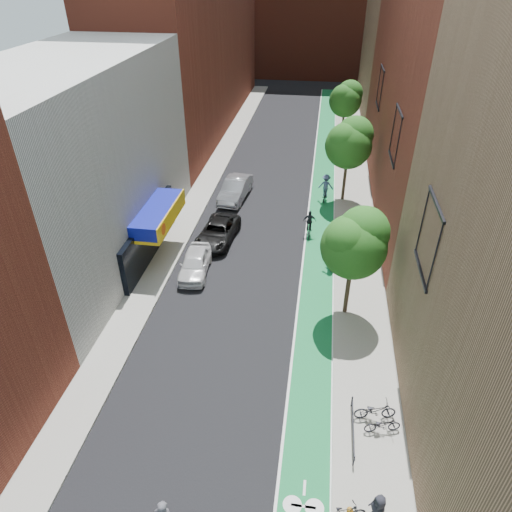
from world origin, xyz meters
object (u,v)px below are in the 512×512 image
at_px(cyclist_lane_mid, 309,227).
at_px(pedestrian, 378,511).
at_px(parked_car_silver, 235,189).
at_px(cyclist_lane_far, 326,189).
at_px(parked_car_black, 218,232).
at_px(cyclist_lane_near, 330,254).
at_px(parked_car_white, 195,263).

distance_m(cyclist_lane_mid, pedestrian, 19.65).
bearing_deg(parked_car_silver, cyclist_lane_far, 11.91).
bearing_deg(parked_car_black, cyclist_lane_near, -10.20).
relative_size(parked_car_white, cyclist_lane_mid, 2.17).
bearing_deg(cyclist_lane_near, parked_car_white, -0.40).
xyz_separation_m(parked_car_silver, cyclist_lane_far, (7.19, 0.78, 0.19)).
distance_m(parked_car_black, cyclist_lane_mid, 6.41).
relative_size(parked_car_black, parked_car_silver, 0.98).
relative_size(cyclist_lane_mid, pedestrian, 1.22).
bearing_deg(parked_car_white, pedestrian, -58.47).
bearing_deg(cyclist_lane_near, cyclist_lane_mid, -81.00).
bearing_deg(parked_car_white, parked_car_silver, 82.45).
relative_size(parked_car_white, cyclist_lane_near, 1.93).
bearing_deg(cyclist_lane_near, parked_car_black, -28.27).
bearing_deg(parked_car_silver, parked_car_white, -87.30).
bearing_deg(cyclist_lane_mid, cyclist_lane_far, -100.32).
bearing_deg(pedestrian, cyclist_lane_near, 162.56).
xyz_separation_m(parked_car_white, pedestrian, (10.04, -13.81, 0.23)).
distance_m(cyclist_lane_mid, cyclist_lane_far, 5.85).
bearing_deg(pedestrian, cyclist_lane_far, 161.27).
xyz_separation_m(parked_car_white, cyclist_lane_far, (7.76, 11.32, 0.31)).
height_order(cyclist_lane_near, pedestrian, cyclist_lane_near).
xyz_separation_m(parked_car_white, cyclist_lane_mid, (6.76, 5.56, -0.00)).
xyz_separation_m(parked_car_black, parked_car_silver, (0.00, 6.60, 0.14)).
relative_size(parked_car_white, parked_car_black, 0.85).
height_order(cyclist_lane_mid, pedestrian, cyclist_lane_mid).
bearing_deg(parked_car_silver, pedestrian, -62.98).
relative_size(cyclist_lane_mid, cyclist_lane_far, 0.87).
distance_m(parked_car_black, cyclist_lane_near, 7.99).
height_order(parked_car_silver, cyclist_lane_mid, cyclist_lane_mid).
bearing_deg(cyclist_lane_far, parked_car_black, 53.13).
distance_m(parked_car_white, cyclist_lane_far, 13.73).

